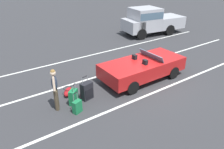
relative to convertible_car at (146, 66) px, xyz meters
The scene contains 11 objects.
ground_plane 0.62m from the convertible_car, behind, with size 80.00×80.00×0.00m, color #333335.
lot_line_near 1.43m from the convertible_car, 99.20° to the right, with size 18.00×0.12×0.01m, color silver.
lot_line_mid 1.54m from the convertible_car, 98.43° to the left, with size 18.00×0.12×0.01m, color silver.
lot_line_far 4.16m from the convertible_car, 92.91° to the left, with size 18.00×0.12×0.01m, color silver.
convertible_car is the anchor object (origin of this frame).
suitcase_large_black 3.27m from the convertible_car, behind, with size 0.53×0.38×1.00m.
suitcase_medium_bright 3.89m from the convertible_car, behind, with size 0.46×0.44×0.89m.
suitcase_small_carryon 4.08m from the convertible_car, behind, with size 0.39×0.30×0.83m.
duffel_bag 3.86m from the convertible_car, behind, with size 0.65×0.67×0.34m.
traveler_person 4.54m from the convertible_car, behind, with size 0.33×0.59×1.65m.
parked_pickup_truck_near 7.73m from the convertible_car, 45.36° to the left, with size 5.22×2.63×2.10m.
Camera 1 is at (-6.46, -6.78, 4.86)m, focal length 34.35 mm.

